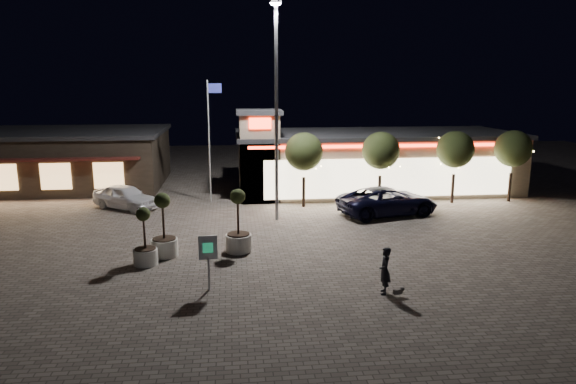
{
  "coord_description": "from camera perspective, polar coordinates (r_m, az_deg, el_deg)",
  "views": [
    {
      "loc": [
        -0.55,
        -20.93,
        7.86
      ],
      "look_at": [
        2.43,
        6.0,
        2.06
      ],
      "focal_mm": 32.0,
      "sensor_mm": 36.0,
      "label": 1
    }
  ],
  "objects": [
    {
      "name": "retail_building",
      "position": [
        38.51,
        8.9,
        3.49
      ],
      "size": [
        20.4,
        8.4,
        6.1
      ],
      "color": "tan",
      "rests_on": "ground"
    },
    {
      "name": "white_sedan",
      "position": [
        34.11,
        -17.61,
        -0.5
      ],
      "size": [
        4.74,
        4.07,
        1.54
      ],
      "primitive_type": "imported",
      "rotation": [
        0.0,
        0.0,
        0.96
      ],
      "color": "white",
      "rests_on": "ground"
    },
    {
      "name": "planter_left",
      "position": [
        24.28,
        -13.6,
        -4.87
      ],
      "size": [
        1.22,
        1.22,
        3.0
      ],
      "color": "white",
      "rests_on": "ground"
    },
    {
      "name": "floodlight_pole",
      "position": [
        29.05,
        -1.31,
        10.42
      ],
      "size": [
        0.6,
        0.4,
        12.38
      ],
      "color": "gray",
      "rests_on": "ground"
    },
    {
      "name": "restaurant_building",
      "position": [
        43.43,
        -24.35,
        3.46
      ],
      "size": [
        16.4,
        11.0,
        4.3
      ],
      "color": "#382D23",
      "rests_on": "ground"
    },
    {
      "name": "ground",
      "position": [
        22.36,
        -4.56,
        -8.54
      ],
      "size": [
        90.0,
        90.0,
        0.0
      ],
      "primitive_type": "plane",
      "color": "#6E6259",
      "rests_on": "ground"
    },
    {
      "name": "planter_mid",
      "position": [
        23.44,
        -15.59,
        -5.9
      ],
      "size": [
        1.06,
        1.06,
        2.6
      ],
      "color": "white",
      "rests_on": "ground"
    },
    {
      "name": "string_tree_c",
      "position": [
        35.35,
        18.1,
        4.5
      ],
      "size": [
        2.42,
        2.42,
        4.79
      ],
      "color": "#332319",
      "rests_on": "ground"
    },
    {
      "name": "pickup_truck",
      "position": [
        31.55,
        11.04,
        -0.98
      ],
      "size": [
        6.6,
        4.14,
        1.7
      ],
      "primitive_type": "imported",
      "rotation": [
        0.0,
        0.0,
        1.8
      ],
      "color": "black",
      "rests_on": "ground"
    },
    {
      "name": "planter_right",
      "position": [
        24.38,
        -5.54,
        -4.48
      ],
      "size": [
        1.23,
        1.23,
        3.03
      ],
      "color": "white",
      "rests_on": "ground"
    },
    {
      "name": "valet_sign",
      "position": [
        19.91,
        -8.87,
        -6.63
      ],
      "size": [
        0.72,
        0.12,
        2.18
      ],
      "color": "gray",
      "rests_on": "ground"
    },
    {
      "name": "string_tree_a",
      "position": [
        32.53,
        1.78,
        4.48
      ],
      "size": [
        2.42,
        2.42,
        4.79
      ],
      "color": "#332319",
      "rests_on": "ground"
    },
    {
      "name": "flagpole",
      "position": [
        34.1,
        -8.63,
        6.7
      ],
      "size": [
        0.95,
        0.1,
        8.0
      ],
      "color": "white",
      "rests_on": "ground"
    },
    {
      "name": "string_tree_b",
      "position": [
        33.6,
        10.28,
        4.53
      ],
      "size": [
        2.42,
        2.42,
        4.79
      ],
      "color": "#332319",
      "rests_on": "ground"
    },
    {
      "name": "string_tree_d",
      "position": [
        37.17,
        23.74,
        4.42
      ],
      "size": [
        2.42,
        2.42,
        4.79
      ],
      "color": "#332319",
      "rests_on": "ground"
    },
    {
      "name": "pedestrian",
      "position": [
        19.9,
        10.71,
        -8.59
      ],
      "size": [
        0.54,
        0.72,
        1.82
      ],
      "primitive_type": "imported",
      "rotation": [
        0.0,
        0.0,
        -1.73
      ],
      "color": "black",
      "rests_on": "ground"
    },
    {
      "name": "dog",
      "position": [
        19.94,
        12.26,
        -10.67
      ],
      "size": [
        0.46,
        0.26,
        0.25
      ],
      "color": "#59514C",
      "rests_on": "ground"
    }
  ]
}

